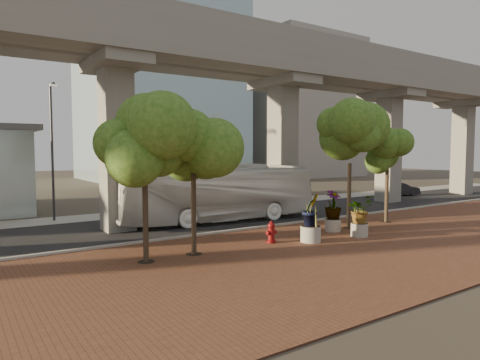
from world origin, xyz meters
TOP-DOWN VIEW (x-y plane):
  - ground at (0.00, 0.00)m, footprint 160.00×160.00m
  - brick_plaza at (0.00, -8.00)m, footprint 70.00×13.00m
  - asphalt_road at (0.00, 2.00)m, footprint 90.00×8.00m
  - curb_strip at (0.00, -2.00)m, footprint 70.00×0.25m
  - far_sidewalk at (0.00, 7.50)m, footprint 90.00×3.00m
  - transit_viaduct at (0.00, 2.00)m, footprint 72.00×5.60m
  - midrise_block at (38.00, 36.00)m, footprint 18.00×16.00m
  - transit_bus at (0.14, 1.45)m, footprint 13.21×4.13m
  - parked_car at (22.99, 4.40)m, footprint 4.29×2.61m
  - fire_hydrant at (-0.92, -5.50)m, footprint 0.53×0.48m
  - planter_front at (3.82, -6.90)m, footprint 1.97×1.97m
  - planter_right at (3.72, -5.12)m, footprint 2.13×2.13m
  - planter_left at (0.79, -6.44)m, footprint 2.21×2.21m
  - street_tree_far_west at (-7.34, -5.51)m, footprint 4.11×4.11m
  - street_tree_near_west at (-5.13, -5.43)m, footprint 3.81×3.81m
  - street_tree_near_east at (5.28, -4.87)m, footprint 4.39×4.39m
  - street_tree_far_east at (8.79, -4.80)m, footprint 3.06×3.06m
  - streetlamp_west at (-8.36, 7.38)m, footprint 0.43×1.25m
  - streetlamp_east at (9.64, 5.73)m, footprint 0.41×1.21m

SIDE VIEW (x-z plane):
  - ground at x=0.00m, z-range 0.00..0.00m
  - asphalt_road at x=0.00m, z-range 0.00..0.04m
  - brick_plaza at x=0.00m, z-range 0.00..0.06m
  - far_sidewalk at x=0.00m, z-range 0.00..0.06m
  - curb_strip at x=0.00m, z-range 0.00..0.16m
  - fire_hydrant at x=-0.92m, z-range 0.04..1.10m
  - parked_car at x=22.99m, z-range 0.00..1.33m
  - planter_front at x=3.82m, z-range 0.29..2.46m
  - planter_right at x=3.72m, z-range 0.30..2.57m
  - planter_left at x=0.79m, z-range 0.32..2.75m
  - transit_bus at x=0.14m, z-range 0.00..3.62m
  - street_tree_far_east at x=8.79m, z-range 1.48..7.17m
  - street_tree_near_west at x=-5.13m, z-range 1.47..7.79m
  - street_tree_far_west at x=-7.34m, z-range 1.49..8.14m
  - streetlamp_east at x=9.64m, z-range 0.70..9.04m
  - streetlamp_west at x=-8.36m, z-range 0.72..9.36m
  - street_tree_near_east at x=5.28m, z-range 1.56..8.60m
  - transit_viaduct at x=0.00m, z-range 1.09..13.49m
  - midrise_block at x=38.00m, z-range 0.00..24.00m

